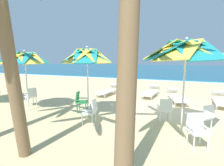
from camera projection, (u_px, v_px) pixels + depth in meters
name	position (u px, v px, depth m)	size (l,w,h in m)	color
ground_plane	(169.00, 109.00, 7.51)	(80.00, 80.00, 0.00)	beige
sea	(173.00, 69.00, 33.56)	(80.00, 36.00, 0.10)	#19607F
surf_foam	(172.00, 81.00, 16.58)	(80.00, 0.70, 0.01)	white
beach_umbrella_0	(186.00, 52.00, 4.79)	(2.41, 2.41, 2.84)	silver
plastic_chair_0	(197.00, 128.00, 4.28)	(0.57, 0.59, 0.87)	white
plastic_chair_1	(165.00, 108.00, 5.95)	(0.55, 0.57, 0.87)	white
plastic_chair_2	(205.00, 116.00, 5.20)	(0.63, 0.63, 0.87)	white
beach_umbrella_1	(87.00, 57.00, 6.24)	(1.94, 1.94, 2.69)	silver
plastic_chair_3	(81.00, 100.00, 7.05)	(0.56, 0.54, 0.87)	#2D8C4C
plastic_chair_4	(91.00, 110.00, 5.74)	(0.52, 0.49, 0.87)	white
beach_umbrella_2	(25.00, 59.00, 7.01)	(2.01, 2.01, 2.59)	silver
plastic_chair_5	(31.00, 95.00, 7.98)	(0.60, 0.58, 0.87)	white
sun_lounger_0	(221.00, 100.00, 8.03)	(0.81, 2.19, 0.62)	white
sun_lounger_1	(176.00, 97.00, 8.69)	(1.10, 2.23, 0.62)	white
sun_lounger_2	(151.00, 92.00, 9.91)	(0.89, 2.21, 0.62)	white
sun_lounger_3	(108.00, 90.00, 10.35)	(0.90, 2.21, 0.62)	white
palm_tree_1	(129.00, 8.00, 2.82)	(2.73, 3.35, 5.18)	brown
palm_tree_2	(7.00, 31.00, 3.39)	(2.81, 3.07, 4.16)	brown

